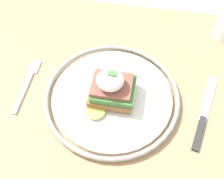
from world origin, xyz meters
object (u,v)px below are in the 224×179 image
(fork, at_px, (28,83))
(knife, at_px, (203,117))
(plate, at_px, (112,97))
(sandwich, at_px, (112,88))

(fork, relative_size, knife, 0.78)
(plate, bearing_deg, sandwich, -102.17)
(plate, bearing_deg, fork, 177.41)
(plate, height_order, sandwich, sandwich)
(fork, height_order, knife, knife)
(plate, xyz_separation_m, knife, (0.19, -0.01, -0.01))
(sandwich, distance_m, knife, 0.19)
(sandwich, height_order, knife, sandwich)
(sandwich, bearing_deg, knife, -3.87)
(plate, distance_m, knife, 0.19)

